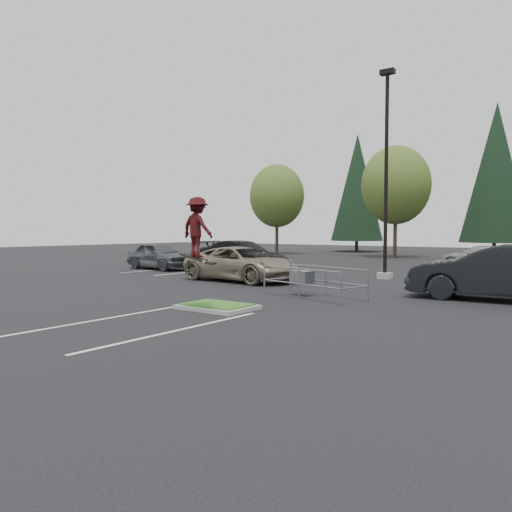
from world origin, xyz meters
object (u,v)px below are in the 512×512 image
Objects in this scene: car_l_tan at (242,264)px; car_l_black at (242,256)px; cart_corral at (305,277)px; skateboarder at (197,228)px; decid_b at (396,188)px; light_pole at (386,186)px; decid_a at (277,198)px; car_r_charc at (498,273)px; car_l_grey at (159,256)px; conif_b at (496,173)px; car_far_silver at (479,257)px; conif_a at (357,188)px.

car_l_tan is 0.94× the size of car_l_black.
skateboarder is (-0.49, -5.11, 1.78)m from cart_corral.
decid_b reaches higher than cart_corral.
light_pole reaches higher than decid_a.
cart_corral is 6.56m from car_r_charc.
car_l_grey is (-13.51, 5.43, 0.15)m from cart_corral.
car_l_tan is (-4.63, 8.00, -1.66)m from skateboarder.
light_pole is 1.05× the size of decid_b.
car_l_tan is at bearing -135.00° from light_pole.
decid_b is (12.00, 0.50, 0.46)m from decid_a.
conif_b is 2.36× the size of car_l_black.
light_pole is 2.07× the size of car_far_silver.
car_l_black is at bearing 41.97° from car_l_tan.
cart_corral is (0.62, -36.39, -7.16)m from conif_b.
decid_a reaches higher than car_l_black.
skateboarder is at bearing -43.40° from car_r_charc.
light_pole reaches higher than car_l_tan.
car_r_charc is at bearing -85.90° from car_l_tan.
conif_a is 2.24× the size of car_l_tan.
car_l_black is at bearing -95.97° from decid_b.
car_l_tan is at bearing -97.65° from conif_b.
conif_b is 20.01m from car_far_silver.
decid_a is 36.08m from skateboarder.
conif_b reaches higher than car_l_grey.
car_r_charc is at bearing -43.22° from decid_a.
light_pole reaches higher than car_r_charc.
light_pole is 1.14× the size of decid_a.
conif_a is at bearing 130.17° from decid_b.
decid_a is 12.02m from decid_b.
skateboarder is at bearing -59.70° from decid_a.
car_r_charc is 15.48m from car_far_silver.
car_l_black is at bearing 154.33° from cart_corral.
car_l_grey is (5.11, -20.49, -4.75)m from decid_a.
decid_a reaches higher than car_r_charc.
decid_b is 32.32m from skateboarder.
car_r_charc is at bearing -100.88° from car_l_black.
conif_b is at bearing -84.13° from skateboarder.
car_l_black is at bearing -78.11° from conif_a.
decid_a is 0.61× the size of conif_b.
light_pole is at bearing -80.27° from car_l_black.
conif_b is at bearing -9.06° from car_l_black.
car_l_black reaches higher than car_l_tan.
conif_a reaches higher than car_l_tan.
car_far_silver is at bearing -21.49° from car_l_tan.
car_r_charc reaches higher than car_l_tan.
car_l_grey is 19.56m from car_r_charc.
car_far_silver is (7.18, 15.00, -0.10)m from car_l_tan.
car_r_charc is (5.88, 2.89, 0.26)m from cart_corral.
conif_a is at bearing -153.01° from car_r_charc.
car_l_grey is (-6.89, -20.99, -5.21)m from decid_b.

